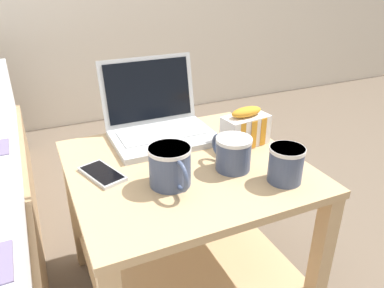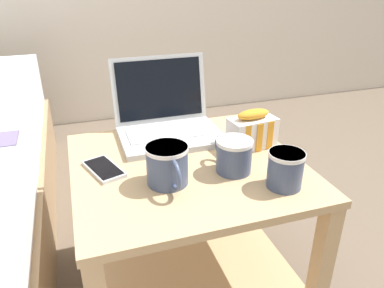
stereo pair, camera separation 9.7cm
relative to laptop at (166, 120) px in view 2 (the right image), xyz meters
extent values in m
plane|color=brown|center=(0.00, -0.21, -0.52)|extent=(8.00, 8.00, 0.00)
cube|color=tan|center=(0.00, -0.21, -0.06)|extent=(0.63, 0.59, 0.02)
cube|color=tan|center=(0.00, -0.21, -0.40)|extent=(0.59, 0.55, 0.02)
cube|color=tan|center=(0.29, -0.48, -0.29)|extent=(0.04, 0.04, 0.45)
cube|color=tan|center=(-0.28, 0.06, -0.29)|extent=(0.04, 0.04, 0.45)
cube|color=tan|center=(0.29, 0.06, -0.29)|extent=(0.04, 0.04, 0.45)
cube|color=#B7BABC|center=(0.00, -0.04, -0.04)|extent=(0.32, 0.22, 0.02)
cube|color=silver|center=(0.00, -0.03, -0.03)|extent=(0.27, 0.12, 0.00)
cube|color=silver|center=(0.00, -0.11, -0.03)|extent=(0.09, 0.05, 0.00)
cube|color=#B7BABC|center=(0.00, 0.09, 0.08)|extent=(0.32, 0.05, 0.22)
cube|color=black|center=(0.00, 0.09, 0.08)|extent=(0.28, 0.04, 0.19)
cube|color=blue|center=(-0.01, 0.10, 0.10)|extent=(0.03, 0.01, 0.02)
cube|color=black|center=(-0.02, 0.09, 0.04)|extent=(0.04, 0.01, 0.03)
cube|color=red|center=(-0.04, 0.10, 0.11)|extent=(0.03, 0.01, 0.03)
cube|color=green|center=(-0.08, 0.10, 0.11)|extent=(0.03, 0.01, 0.04)
cylinder|color=#3F4C6B|center=(0.20, -0.40, 0.00)|extent=(0.09, 0.09, 0.09)
cylinder|color=silver|center=(0.20, -0.40, 0.04)|extent=(0.09, 0.09, 0.01)
cylinder|color=black|center=(0.20, -0.40, 0.03)|extent=(0.08, 0.08, 0.01)
torus|color=#3F4C6B|center=(0.24, -0.37, 0.00)|extent=(0.07, 0.05, 0.07)
cylinder|color=#3F4C6B|center=(-0.07, -0.29, 0.00)|extent=(0.10, 0.10, 0.10)
cylinder|color=silver|center=(-0.07, -0.29, 0.05)|extent=(0.11, 0.11, 0.01)
cylinder|color=black|center=(-0.07, -0.29, 0.04)|extent=(0.10, 0.10, 0.01)
torus|color=#3F4C6B|center=(-0.07, -0.35, 0.01)|extent=(0.02, 0.08, 0.08)
cylinder|color=#3F4C6B|center=(0.11, -0.29, 0.00)|extent=(0.09, 0.09, 0.09)
cylinder|color=silver|center=(0.11, -0.29, 0.04)|extent=(0.10, 0.10, 0.01)
cylinder|color=black|center=(0.11, -0.29, 0.03)|extent=(0.09, 0.09, 0.01)
torus|color=#3F4C6B|center=(0.10, -0.24, 0.00)|extent=(0.03, 0.07, 0.07)
cube|color=white|center=(0.22, -0.17, 0.00)|extent=(0.15, 0.09, 0.09)
cube|color=orange|center=(0.19, -0.21, 0.00)|extent=(0.02, 0.00, 0.09)
cube|color=orange|center=(0.23, -0.21, 0.00)|extent=(0.02, 0.00, 0.09)
cube|color=orange|center=(0.26, -0.20, 0.00)|extent=(0.02, 0.00, 0.09)
ellipsoid|color=orange|center=(0.22, -0.17, 0.06)|extent=(0.11, 0.06, 0.03)
cube|color=#B7BABC|center=(-0.22, -0.18, -0.04)|extent=(0.11, 0.15, 0.01)
cube|color=black|center=(-0.22, -0.18, -0.04)|extent=(0.10, 0.14, 0.00)
camera|label=1|loc=(-0.36, -1.05, 0.46)|focal=35.00mm
camera|label=2|loc=(-0.27, -1.08, 0.46)|focal=35.00mm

